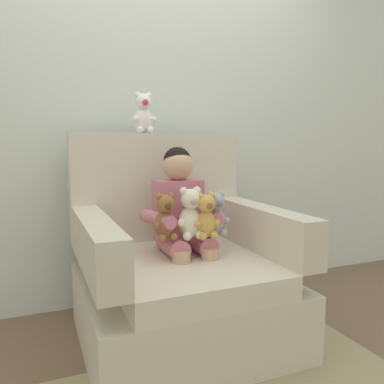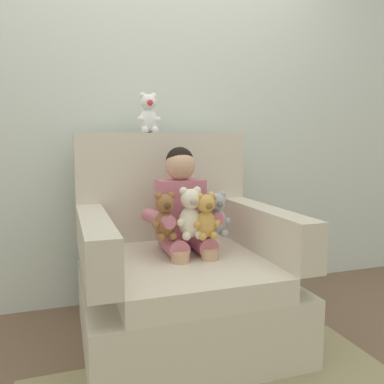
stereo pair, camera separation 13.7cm
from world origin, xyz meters
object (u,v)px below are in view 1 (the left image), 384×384
Objects in this scene: seated_child at (182,214)px; plush_white_on_backrest at (143,114)px; plush_grey at (216,215)px; plush_cream at (191,214)px; plush_brown at (166,218)px; armchair at (179,275)px; plush_honey at (206,217)px.

seated_child is 3.36× the size of plush_white_on_backrest.
plush_grey is (0.14, -0.14, 0.01)m from seated_child.
plush_cream is 1.11× the size of plush_brown.
seated_child is at bearing -76.91° from plush_white_on_backrest.
armchair is 4.72× the size of plush_honey.
armchair is at bearing 91.11° from plush_cream.
plush_white_on_backrest is at bearing 125.68° from plush_honey.
plush_honey is at bearing -76.70° from plush_white_on_backrest.
plush_grey is 0.98× the size of plush_white_on_backrest.
seated_child is 0.20m from plush_grey.
armchair is 0.39m from plush_honey.
plush_grey is 0.15m from plush_cream.
armchair is at bearing -83.51° from plush_white_on_backrest.
plush_grey is 0.99× the size of plush_brown.
plush_cream is at bearing -83.49° from plush_white_on_backrest.
plush_honey is at bearing -54.80° from armchair.
plush_brown reaches higher than plush_grey.
plush_white_on_backrest is (0.02, 0.46, 0.55)m from plush_brown.
plush_honey is (-0.07, -0.04, -0.00)m from plush_grey.
armchair is 4.64× the size of plush_brown.
seated_child is 3.05× the size of plush_cream.
seated_child is 0.19m from plush_honey.
plush_brown is 1.00× the size of plush_white_on_backrest.
plush_grey is at bearing 14.76° from plush_brown.
plush_white_on_backrest is (-0.12, 0.34, 0.56)m from seated_child.
armchair is 0.40m from plush_grey.
plush_grey is at bearing -30.22° from armchair.
plush_grey is 1.00× the size of plush_honey.
plush_cream is 0.73m from plush_white_on_backrest.
seated_child is (0.03, 0.04, 0.34)m from armchair.
seated_child is at bearing 48.51° from armchair.
armchair is at bearing 56.89° from plush_brown.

